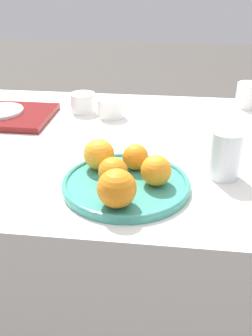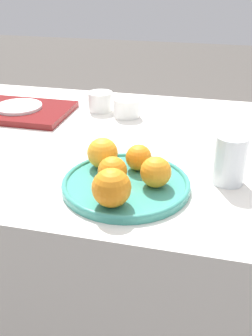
# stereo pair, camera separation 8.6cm
# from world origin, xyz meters

# --- Properties ---
(ground_plane) EXTENTS (12.00, 12.00, 0.00)m
(ground_plane) POSITION_xyz_m (0.00, 0.00, 0.00)
(ground_plane) COLOR #4C4742
(table) EXTENTS (1.45, 0.89, 0.77)m
(table) POSITION_xyz_m (0.00, 0.00, 0.39)
(table) COLOR silver
(table) RESTS_ON ground_plane
(fruit_platter) EXTENTS (0.29, 0.29, 0.02)m
(fruit_platter) POSITION_xyz_m (0.10, -0.25, 0.78)
(fruit_platter) COLOR teal
(fruit_platter) RESTS_ON table
(orange_0) EXTENTS (0.08, 0.08, 0.08)m
(orange_0) POSITION_xyz_m (0.09, -0.35, 0.83)
(orange_0) COLOR orange
(orange_0) RESTS_ON fruit_platter
(orange_1) EXTENTS (0.06, 0.06, 0.06)m
(orange_1) POSITION_xyz_m (0.07, -0.26, 0.82)
(orange_1) COLOR orange
(orange_1) RESTS_ON fruit_platter
(orange_2) EXTENTS (0.06, 0.06, 0.06)m
(orange_2) POSITION_xyz_m (0.11, -0.18, 0.82)
(orange_2) COLOR orange
(orange_2) RESTS_ON fruit_platter
(orange_3) EXTENTS (0.07, 0.07, 0.07)m
(orange_3) POSITION_xyz_m (0.02, -0.19, 0.82)
(orange_3) COLOR orange
(orange_3) RESTS_ON fruit_platter
(orange_4) EXTENTS (0.07, 0.07, 0.07)m
(orange_4) POSITION_xyz_m (0.16, -0.25, 0.82)
(orange_4) COLOR orange
(orange_4) RESTS_ON fruit_platter
(water_glass) EXTENTS (0.07, 0.07, 0.11)m
(water_glass) POSITION_xyz_m (0.32, -0.17, 0.83)
(water_glass) COLOR silver
(water_glass) RESTS_ON table
(serving_tray) EXTENTS (0.33, 0.24, 0.02)m
(serving_tray) POSITION_xyz_m (-0.36, 0.14, 0.78)
(serving_tray) COLOR maroon
(serving_tray) RESTS_ON table
(cup_0) EXTENTS (0.08, 0.08, 0.06)m
(cup_0) POSITION_xyz_m (-0.11, 0.23, 0.81)
(cup_0) COLOR white
(cup_0) RESTS_ON table
(cup_1) EXTENTS (0.09, 0.09, 0.06)m
(cup_1) POSITION_xyz_m (-0.01, 0.20, 0.80)
(cup_1) COLOR white
(cup_1) RESTS_ON table
(cup_2) EXTENTS (0.09, 0.09, 0.08)m
(cup_2) POSITION_xyz_m (0.45, 0.36, 0.81)
(cup_2) COLOR white
(cup_2) RESTS_ON table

